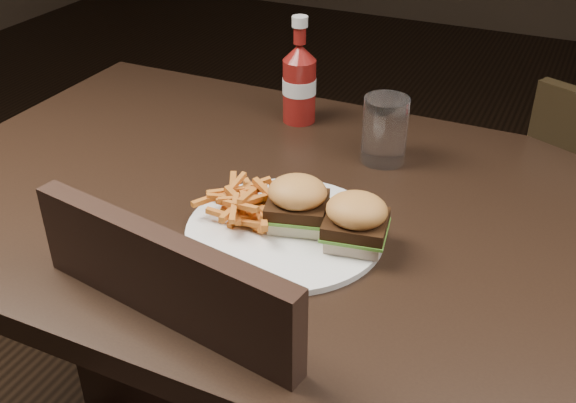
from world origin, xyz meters
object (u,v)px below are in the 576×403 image
at_px(plate, 285,231).
at_px(dining_table, 271,206).
at_px(tumbler, 385,132).
at_px(ketchup_bottle, 299,92).

bearing_deg(plate, dining_table, 127.06).
bearing_deg(tumbler, dining_table, -122.91).
bearing_deg(ketchup_bottle, plate, -68.73).
distance_m(dining_table, tumbler, 0.24).
height_order(dining_table, tumbler, tumbler).
xyz_separation_m(dining_table, tumbler, (0.12, 0.19, 0.08)).
height_order(plate, ketchup_bottle, ketchup_bottle).
distance_m(plate, ketchup_bottle, 0.40).
bearing_deg(tumbler, ketchup_bottle, 156.50).
xyz_separation_m(ketchup_bottle, tumbler, (0.20, -0.09, -0.01)).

